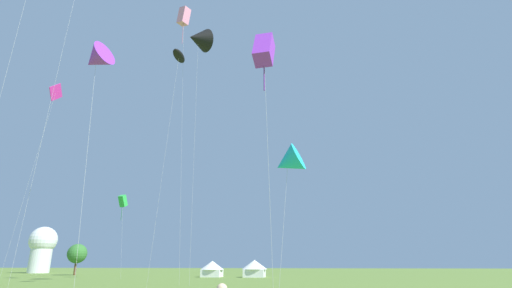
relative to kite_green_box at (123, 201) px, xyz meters
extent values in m
cylinder|color=#B2B2B7|center=(5.32, -32.23, 3.63)|extent=(0.54, 0.90, 30.69)
cube|color=green|center=(0.00, 0.00, 0.02)|extent=(1.15, 1.73, 2.01)
cylinder|color=#207C31|center=(0.00, 0.00, -1.76)|extent=(0.06, 0.06, 2.56)
cylinder|color=#B2B2B7|center=(0.65, -0.33, -5.84)|extent=(1.33, 0.68, 11.74)
cube|color=pink|center=(13.64, -14.41, 22.95)|extent=(1.93, 1.75, 2.51)
cylinder|color=#A9627C|center=(13.64, -14.41, 20.46)|extent=(0.08, 0.08, 3.68)
cylinder|color=#B2B2B7|center=(14.78, -15.51, 5.62)|extent=(2.30, 2.22, 34.67)
cube|color=purple|center=(27.12, -34.21, 4.50)|extent=(1.42, 2.26, 2.69)
cylinder|color=#63238B|center=(27.12, -34.21, 2.63)|extent=(0.08, 0.08, 2.40)
cylinder|color=#B2B2B7|center=(27.40, -34.69, -3.61)|extent=(0.58, 0.98, 16.21)
cube|color=#E02DA3|center=(-3.72, -14.55, 12.61)|extent=(0.87, 2.79, 2.69)
cylinder|color=#B2B2B7|center=(-4.90, -15.03, 0.45)|extent=(2.38, 0.98, 24.32)
cylinder|color=#B2B2B7|center=(7.74, -29.42, 5.26)|extent=(0.32, 1.93, 33.95)
cone|color=#1EB7CC|center=(28.29, -29.21, -2.24)|extent=(3.03, 2.74, 2.79)
cylinder|color=#B2B2B7|center=(27.93, -30.20, -6.98)|extent=(0.73, 2.00, 9.48)
cone|color=black|center=(16.59, -16.64, 17.67)|extent=(4.30, 4.32, 3.47)
cylinder|color=#B2B2B7|center=(17.02, -17.32, 2.98)|extent=(0.87, 1.38, 29.38)
ellipsoid|color=black|center=(15.95, -21.19, 12.59)|extent=(1.20, 2.88, 0.99)
cylinder|color=#B2B2B7|center=(15.30, -21.55, 0.44)|extent=(1.32, 0.73, 24.30)
cone|color=purple|center=(14.77, -34.43, 4.72)|extent=(2.75, 2.52, 2.47)
cylinder|color=#B2B2B7|center=(15.69, -35.31, -3.50)|extent=(1.86, 1.78, 16.43)
cube|color=white|center=(13.03, 7.93, -11.12)|extent=(3.17, 3.17, 1.19)
cone|color=white|center=(13.03, 7.93, -9.83)|extent=(3.96, 3.96, 1.38)
cube|color=white|center=(20.19, 7.93, -11.08)|extent=(3.36, 3.36, 1.26)
cone|color=white|center=(20.19, 7.93, -9.72)|extent=(4.20, 4.20, 1.47)
cylinder|color=white|center=(-34.98, 29.51, -8.71)|extent=(4.80, 4.80, 6.00)
sphere|color=white|center=(-34.98, 29.51, -4.11)|extent=(6.40, 6.40, 6.40)
cylinder|color=brown|center=(-16.04, 14.61, -10.35)|extent=(0.44, 0.44, 2.73)
sphere|color=#33702D|center=(-16.04, 14.61, -7.69)|extent=(3.70, 3.70, 3.70)
camera|label=1|loc=(29.91, -57.16, -9.61)|focal=26.70mm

